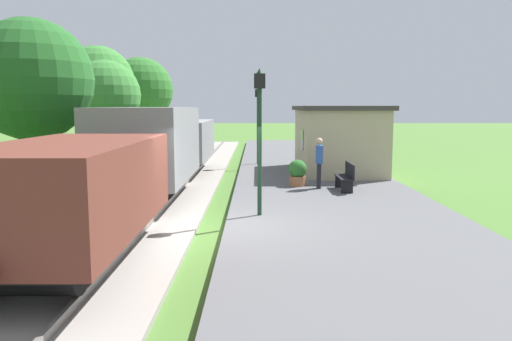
{
  "coord_description": "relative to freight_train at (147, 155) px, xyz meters",
  "views": [
    {
      "loc": [
        0.93,
        -11.38,
        3.01
      ],
      "look_at": [
        0.97,
        3.69,
        1.09
      ],
      "focal_mm": 35.36,
      "sensor_mm": 36.0,
      "label": 1
    }
  ],
  "objects": [
    {
      "name": "lamp_post_near",
      "position": [
        3.42,
        -2.89,
        1.3
      ],
      "size": [
        0.28,
        0.28,
        3.7
      ],
      "color": "#193823",
      "rests_on": "platform_slab"
    },
    {
      "name": "tree_field_left",
      "position": [
        -6.05,
        14.64,
        2.88
      ],
      "size": [
        4.34,
        4.34,
        6.56
      ],
      "color": "#4C3823",
      "rests_on": "ground"
    },
    {
      "name": "track_ballast",
      "position": [
        -0.0,
        -4.14,
        -1.45
      ],
      "size": [
        3.8,
        60.0,
        0.12
      ],
      "primitive_type": "cube",
      "color": "gray",
      "rests_on": "ground"
    },
    {
      "name": "freight_train",
      "position": [
        0.0,
        0.0,
        0.0
      ],
      "size": [
        2.5,
        19.4,
        2.72
      ],
      "color": "brown",
      "rests_on": "rail_near"
    },
    {
      "name": "ground_plane",
      "position": [
        2.4,
        -4.14,
        -1.51
      ],
      "size": [
        160.0,
        160.0,
        0.0
      ],
      "primitive_type": "plane",
      "color": "#47702D"
    },
    {
      "name": "station_hut",
      "position": [
        6.8,
        5.86,
        0.15
      ],
      "size": [
        3.5,
        5.8,
        2.78
      ],
      "color": "tan",
      "rests_on": "platform_slab"
    },
    {
      "name": "lamp_post_far",
      "position": [
        3.42,
        8.74,
        1.3
      ],
      "size": [
        0.28,
        0.28,
        3.7
      ],
      "color": "#193823",
      "rests_on": "platform_slab"
    },
    {
      "name": "bench_near_hut",
      "position": [
        6.3,
        0.94,
        -0.78
      ],
      "size": [
        0.42,
        1.5,
        0.91
      ],
      "color": "black",
      "rests_on": "platform_slab"
    },
    {
      "name": "potted_planter",
      "position": [
        4.77,
        1.91,
        -0.78
      ],
      "size": [
        0.64,
        0.64,
        0.92
      ],
      "color": "#9E6642",
      "rests_on": "platform_slab"
    },
    {
      "name": "person_waiting",
      "position": [
        5.45,
        1.34,
        -0.32
      ],
      "size": [
        0.27,
        0.4,
        1.71
      ],
      "rotation": [
        0.0,
        0.0,
        3.05
      ],
      "color": "black",
      "rests_on": "platform_slab"
    },
    {
      "name": "tree_trackside_mid",
      "position": [
        -4.09,
        1.35,
        2.37
      ],
      "size": [
        4.02,
        4.02,
        5.9
      ],
      "color": "#4C3823",
      "rests_on": "ground"
    },
    {
      "name": "platform_slab",
      "position": [
        5.6,
        -4.14,
        -1.38
      ],
      "size": [
        6.0,
        60.0,
        0.25
      ],
      "primitive_type": "cube",
      "color": "#565659",
      "rests_on": "ground"
    },
    {
      "name": "tree_trackside_far",
      "position": [
        -4.07,
        9.4,
        2.04
      ],
      "size": [
        3.44,
        3.44,
        5.27
      ],
      "color": "#4C3823",
      "rests_on": "ground"
    },
    {
      "name": "rail_far",
      "position": [
        -0.72,
        -4.14,
        -1.32
      ],
      "size": [
        0.07,
        60.0,
        0.14
      ],
      "primitive_type": "cube",
      "color": "slate",
      "rests_on": "track_ballast"
    },
    {
      "name": "bench_down_platform",
      "position": [
        6.3,
        10.88,
        -0.78
      ],
      "size": [
        0.42,
        1.5,
        0.91
      ],
      "color": "black",
      "rests_on": "platform_slab"
    },
    {
      "name": "rail_near",
      "position": [
        0.72,
        -4.14,
        -1.32
      ],
      "size": [
        0.07,
        60.0,
        0.14
      ],
      "primitive_type": "cube",
      "color": "slate",
      "rests_on": "track_ballast"
    },
    {
      "name": "tree_field_distant",
      "position": [
        -4.93,
        20.88,
        2.67
      ],
      "size": [
        4.62,
        4.62,
        6.49
      ],
      "color": "#4C3823",
      "rests_on": "ground"
    }
  ]
}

